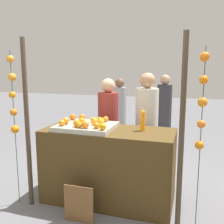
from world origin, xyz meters
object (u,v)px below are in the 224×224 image
juice_bottle (143,121)px  vendor_left (108,133)px  orange_1 (77,123)px  vendor_right (146,133)px  stall_counter (109,165)px  orange_0 (82,121)px  chalkboard_sign (79,204)px

juice_bottle → vendor_left: (-0.64, 0.60, -0.34)m
orange_1 → vendor_right: 1.17m
stall_counter → vendor_left: 0.75m
orange_1 → vendor_right: (0.70, 0.89, -0.28)m
juice_bottle → stall_counter: bearing=-169.7°
stall_counter → vendor_right: (0.36, 0.68, 0.29)m
orange_1 → orange_0: bearing=93.8°
orange_0 → juice_bottle: size_ratio=0.31×
vendor_left → orange_1: bearing=-97.1°
stall_counter → juice_bottle: 0.73m
orange_1 → juice_bottle: bearing=20.5°
vendor_right → orange_0: bearing=-134.9°
juice_bottle → chalkboard_sign: 1.22m
vendor_right → vendor_left: bearing=-179.3°
vendor_right → chalkboard_sign: bearing=-112.9°
orange_1 → chalkboard_sign: 0.93m
orange_0 → juice_bottle: juice_bottle is taller
stall_counter → orange_1: bearing=-148.6°
chalkboard_sign → juice_bottle: bearing=47.9°
orange_1 → vendor_right: vendor_right is taller
chalkboard_sign → vendor_left: (-0.06, 1.24, 0.52)m
orange_0 → vendor_right: (0.71, 0.71, -0.28)m
orange_1 → vendor_right: size_ratio=0.05×
stall_counter → orange_1: 0.70m
orange_1 → juice_bottle: 0.80m
stall_counter → orange_0: size_ratio=20.95×
juice_bottle → chalkboard_sign: size_ratio=0.58×
chalkboard_sign → vendor_right: bearing=67.1°
orange_0 → vendor_left: size_ratio=0.05×
vendor_right → orange_1: bearing=-128.3°
orange_0 → vendor_left: vendor_left is taller
juice_bottle → vendor_left: bearing=137.1°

